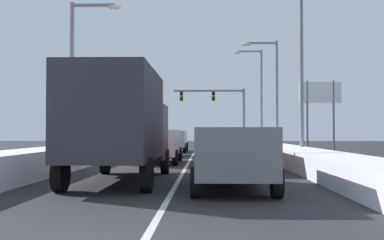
% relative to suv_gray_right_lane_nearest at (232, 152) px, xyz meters
% --- Properties ---
extents(ground_plane, '(120.00, 120.00, 0.00)m').
position_rel_suv_gray_right_lane_nearest_xyz_m(ground_plane, '(-1.60, 10.23, -1.02)').
color(ground_plane, '#28282B').
extents(lane_stripe_between_right_lane_and_center_lane, '(0.14, 47.79, 0.01)m').
position_rel_suv_gray_right_lane_nearest_xyz_m(lane_stripe_between_right_lane_and_center_lane, '(-1.60, 14.58, -1.01)').
color(lane_stripe_between_right_lane_and_center_lane, silver).
rests_on(lane_stripe_between_right_lane_and_center_lane, ground).
extents(snow_bank_right_shoulder, '(2.12, 47.79, 0.78)m').
position_rel_suv_gray_right_lane_nearest_xyz_m(snow_bank_right_shoulder, '(3.70, 14.58, -0.63)').
color(snow_bank_right_shoulder, white).
rests_on(snow_bank_right_shoulder, ground).
extents(snow_bank_left_shoulder, '(1.83, 47.79, 0.93)m').
position_rel_suv_gray_right_lane_nearest_xyz_m(snow_bank_left_shoulder, '(-6.90, 14.58, -0.55)').
color(snow_bank_left_shoulder, white).
rests_on(snow_bank_left_shoulder, ground).
extents(suv_gray_right_lane_nearest, '(2.16, 4.90, 1.67)m').
position_rel_suv_gray_right_lane_nearest_xyz_m(suv_gray_right_lane_nearest, '(0.00, 0.00, 0.00)').
color(suv_gray_right_lane_nearest, slate).
rests_on(suv_gray_right_lane_nearest, ground).
extents(suv_red_right_lane_second, '(2.16, 4.90, 1.67)m').
position_rel_suv_gray_right_lane_nearest_xyz_m(suv_red_right_lane_second, '(0.34, 6.55, 0.00)').
color(suv_red_right_lane_second, maroon).
rests_on(suv_red_right_lane_second, ground).
extents(sedan_navy_right_lane_third, '(2.00, 4.50, 1.51)m').
position_rel_suv_gray_right_lane_nearest_xyz_m(sedan_navy_right_lane_third, '(-0.07, 12.33, -0.25)').
color(sedan_navy_right_lane_third, navy).
rests_on(sedan_navy_right_lane_third, ground).
extents(sedan_black_right_lane_fourth, '(2.00, 4.50, 1.51)m').
position_rel_suv_gray_right_lane_nearest_xyz_m(sedan_black_right_lane_fourth, '(0.08, 17.86, -0.25)').
color(sedan_black_right_lane_fourth, black).
rests_on(sedan_black_right_lane_fourth, ground).
extents(box_truck_center_lane_nearest, '(2.53, 7.20, 3.36)m').
position_rel_suv_gray_right_lane_nearest_xyz_m(box_truck_center_lane_nearest, '(-3.37, 1.68, 0.88)').
color(box_truck_center_lane_nearest, '#38383D').
rests_on(box_truck_center_lane_nearest, ground).
extents(suv_white_center_lane_second, '(2.16, 4.90, 1.67)m').
position_rel_suv_gray_right_lane_nearest_xyz_m(suv_white_center_lane_second, '(-3.09, 10.63, 0.00)').
color(suv_white_center_lane_second, silver).
rests_on(suv_white_center_lane_second, ground).
extents(sedan_green_center_lane_third, '(2.00, 4.50, 1.51)m').
position_rel_suv_gray_right_lane_nearest_xyz_m(sedan_green_center_lane_third, '(-3.51, 17.19, -0.25)').
color(sedan_green_center_lane_third, '#1E5633').
rests_on(sedan_green_center_lane_third, ground).
extents(suv_silver_center_lane_fourth, '(2.16, 4.90, 1.67)m').
position_rel_suv_gray_right_lane_nearest_xyz_m(suv_silver_center_lane_fourth, '(-3.26, 23.97, 0.00)').
color(suv_silver_center_lane_fourth, '#B7BABF').
rests_on(suv_silver_center_lane_fourth, ground).
extents(traffic_light_gantry, '(7.54, 0.47, 6.20)m').
position_rel_suv_gray_right_lane_nearest_xyz_m(traffic_light_gantry, '(0.97, 36.29, 3.48)').
color(traffic_light_gantry, slate).
rests_on(traffic_light_gantry, ground).
extents(street_lamp_right_near, '(2.66, 0.36, 9.39)m').
position_rel_suv_gray_right_lane_nearest_xyz_m(street_lamp_right_near, '(4.13, 12.41, 4.51)').
color(street_lamp_right_near, gray).
rests_on(street_lamp_right_near, ground).
extents(street_lamp_right_mid, '(2.66, 0.36, 8.22)m').
position_rel_suv_gray_right_lane_nearest_xyz_m(street_lamp_right_mid, '(4.09, 21.09, 3.90)').
color(street_lamp_right_mid, gray).
rests_on(street_lamp_right_mid, ground).
extents(street_lamp_right_far, '(2.66, 0.36, 9.14)m').
position_rel_suv_gray_right_lane_nearest_xyz_m(street_lamp_right_far, '(4.04, 29.78, 4.38)').
color(street_lamp_right_far, gray).
rests_on(street_lamp_right_far, ground).
extents(street_lamp_left_mid, '(2.66, 0.36, 8.24)m').
position_rel_suv_gray_right_lane_nearest_xyz_m(street_lamp_left_mid, '(-7.23, 10.78, 3.91)').
color(street_lamp_left_mid, gray).
rests_on(street_lamp_left_mid, ground).
extents(roadside_sign_right, '(3.20, 0.16, 5.50)m').
position_rel_suv_gray_right_lane_nearest_xyz_m(roadside_sign_right, '(8.06, 22.97, 3.00)').
color(roadside_sign_right, '#59595B').
rests_on(roadside_sign_right, ground).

